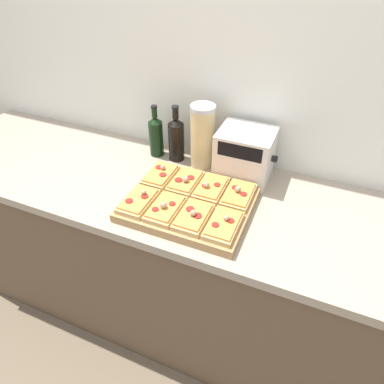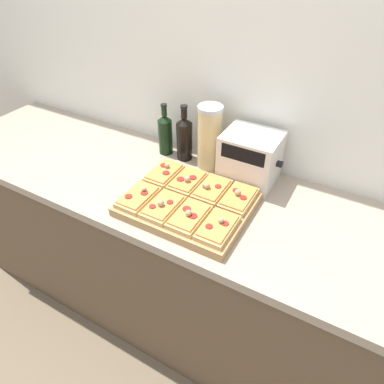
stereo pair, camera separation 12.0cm
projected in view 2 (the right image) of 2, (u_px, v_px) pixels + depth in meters
The scene contains 16 objects.
ground_plane at pixel (159, 362), 1.82m from camera, with size 12.00×12.00×0.00m, color brown.
wall_back at pixel (227, 91), 1.51m from camera, with size 6.00×0.06×2.50m.
kitchen_counter at pixel (188, 263), 1.75m from camera, with size 2.63×0.67×0.93m.
cutting_board at pixel (188, 203), 1.36m from camera, with size 0.48×0.39×0.04m, color #A37A4C.
pizza_slice_back_left at pixel (164, 173), 1.47m from camera, with size 0.11×0.18×0.05m.
pizza_slice_back_midleft at pixel (187, 181), 1.43m from camera, with size 0.11×0.18×0.05m.
pizza_slice_back_midright at pixel (212, 189), 1.38m from camera, with size 0.11×0.18×0.05m.
pizza_slice_back_right at pixel (239, 198), 1.34m from camera, with size 0.11×0.18×0.05m.
pizza_slice_front_left at pixel (138, 197), 1.35m from camera, with size 0.11×0.18×0.05m.
pizza_slice_front_midleft at pixel (163, 206), 1.30m from camera, with size 0.11×0.18×0.05m.
pizza_slice_front_midright at pixel (189, 216), 1.26m from camera, with size 0.11×0.18×0.05m.
pizza_slice_front_right at pixel (218, 227), 1.21m from camera, with size 0.11×0.18×0.05m.
olive_oil_bottle at pixel (165, 134), 1.64m from camera, with size 0.07×0.07×0.25m.
wine_bottle at pixel (184, 138), 1.59m from camera, with size 0.07×0.07×0.27m.
grain_jar_tall at pixel (209, 137), 1.52m from camera, with size 0.11×0.11×0.29m.
toaster_oven at pixel (250, 158), 1.45m from camera, with size 0.25×0.20×0.23m.
Camera 2 is at (0.58, -0.67, 1.83)m, focal length 32.00 mm.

